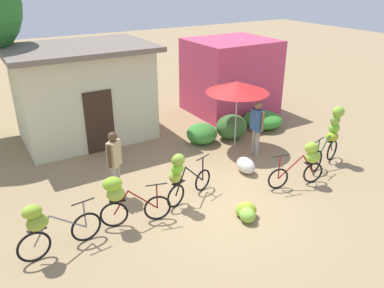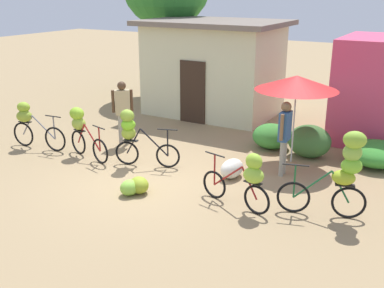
{
  "view_description": "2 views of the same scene",
  "coord_description": "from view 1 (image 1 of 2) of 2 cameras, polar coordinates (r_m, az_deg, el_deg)",
  "views": [
    {
      "loc": [
        -4.88,
        -6.61,
        5.32
      ],
      "look_at": [
        -0.02,
        1.49,
        1.12
      ],
      "focal_mm": 36.34,
      "sensor_mm": 36.0,
      "label": 1
    },
    {
      "loc": [
        5.69,
        -7.9,
        4.17
      ],
      "look_at": [
        0.62,
        0.93,
        0.71
      ],
      "focal_mm": 43.21,
      "sensor_mm": 36.0,
      "label": 2
    }
  ],
  "objects": [
    {
      "name": "bicycle_rightmost",
      "position": [
        12.22,
        19.94,
        1.81
      ],
      "size": [
        1.62,
        0.64,
        1.74
      ],
      "color": "black",
      "rests_on": "ground"
    },
    {
      "name": "produce_sack",
      "position": [
        11.29,
        7.89,
        -3.11
      ],
      "size": [
        0.51,
        0.74,
        0.44
      ],
      "primitive_type": "ellipsoid",
      "rotation": [
        0.0,
        0.0,
        1.46
      ],
      "color": "silver",
      "rests_on": "ground"
    },
    {
      "name": "hedge_bush_mid",
      "position": [
        14.66,
        10.32,
        3.55
      ],
      "size": [
        1.4,
        1.48,
        0.59
      ],
      "primitive_type": "ellipsoid",
      "color": "#388E30",
      "rests_on": "ground"
    },
    {
      "name": "ground_plane",
      "position": [
        9.79,
        4.64,
        -9.01
      ],
      "size": [
        60.0,
        60.0,
        0.0
      ],
      "primitive_type": "plane",
      "color": "#997F58"
    },
    {
      "name": "person_bystander",
      "position": [
        9.82,
        -11.32,
        -1.96
      ],
      "size": [
        0.46,
        0.41,
        1.78
      ],
      "color": "gray",
      "rests_on": "ground"
    },
    {
      "name": "bicycle_center_loaded",
      "position": [
        9.45,
        -1.6,
        -4.49
      ],
      "size": [
        1.57,
        0.64,
        1.42
      ],
      "color": "black",
      "rests_on": "ground"
    },
    {
      "name": "hedge_bush_front_right",
      "position": [
        13.46,
        5.82,
        2.53
      ],
      "size": [
        1.1,
        0.96,
        0.84
      ],
      "primitive_type": "ellipsoid",
      "color": "#3B6C32",
      "rests_on": "ground"
    },
    {
      "name": "building_low",
      "position": [
        13.68,
        -15.59,
        7.32
      ],
      "size": [
        4.65,
        3.36,
        3.15
      ],
      "color": "beige",
      "rests_on": "ground"
    },
    {
      "name": "bicycle_near_pile",
      "position": [
        8.81,
        -10.3,
        -7.53
      ],
      "size": [
        1.59,
        0.59,
        1.27
      ],
      "color": "black",
      "rests_on": "ground"
    },
    {
      "name": "person_vendor",
      "position": [
        12.03,
        9.49,
        3.02
      ],
      "size": [
        0.23,
        0.58,
        1.76
      ],
      "color": "gray",
      "rests_on": "ground"
    },
    {
      "name": "hedge_bush_front_left",
      "position": [
        13.05,
        1.46,
        1.53
      ],
      "size": [
        1.03,
        1.03,
        0.67
      ],
      "primitive_type": "ellipsoid",
      "color": "#3A8633",
      "rests_on": "ground"
    },
    {
      "name": "shop_pink",
      "position": [
        16.02,
        5.65,
        9.9
      ],
      "size": [
        3.2,
        2.8,
        2.9
      ],
      "primitive_type": "cube",
      "color": "#CB4166",
      "rests_on": "ground"
    },
    {
      "name": "market_umbrella",
      "position": [
        12.37,
        6.68,
        8.32
      ],
      "size": [
        2.01,
        2.01,
        2.19
      ],
      "color": "beige",
      "rests_on": "ground"
    },
    {
      "name": "banana_pile_on_ground",
      "position": [
        9.33,
        7.9,
        -9.79
      ],
      "size": [
        0.65,
        0.74,
        0.35
      ],
      "color": "#81B930",
      "rests_on": "ground"
    },
    {
      "name": "bicycle_leftmost",
      "position": [
        8.35,
        -20.69,
        -11.07
      ],
      "size": [
        1.76,
        0.47,
        1.25
      ],
      "color": "black",
      "rests_on": "ground"
    },
    {
      "name": "bicycle_by_shop",
      "position": [
        10.8,
        16.45,
        -2.37
      ],
      "size": [
        1.64,
        0.54,
        1.21
      ],
      "color": "black",
      "rests_on": "ground"
    }
  ]
}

